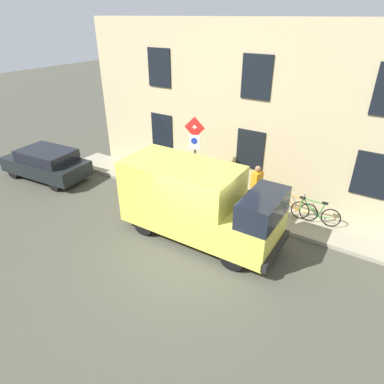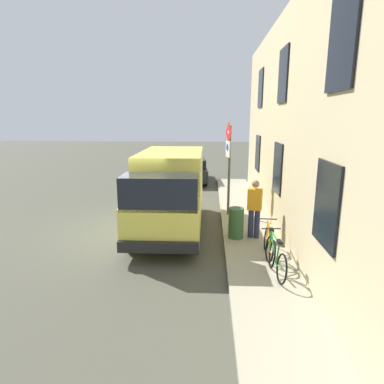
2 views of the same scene
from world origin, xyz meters
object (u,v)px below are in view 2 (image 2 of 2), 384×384
Objects in this scene: parked_hatchback at (190,169)px; litter_bin at (236,223)px; sign_post_stacked at (229,155)px; pedestrian at (255,207)px; delivery_van at (170,190)px; bicycle_green at (275,257)px; bicycle_orange at (269,244)px.

parked_hatchback is 4.59× the size of litter_bin.
sign_post_stacked is 2.68m from pedestrian.
litter_bin is at bearing -173.08° from parked_hatchback.
bicycle_green is at bearing 40.65° from delivery_van.
parked_hatchback is at bearing 101.68° from litter_bin.
sign_post_stacked is at bearing 93.31° from litter_bin.
sign_post_stacked is at bearing 7.10° from bicycle_green.
bicycle_green is at bearing -177.42° from bicycle_orange.
bicycle_orange is (0.00, 0.76, 0.00)m from bicycle_green.
pedestrian is (2.57, -0.99, -0.26)m from delivery_van.
litter_bin is (1.89, -9.16, -0.14)m from parked_hatchback.
parked_hatchback is 11.59m from bicycle_green.
pedestrian is 0.71m from litter_bin.
delivery_van is at bearing 153.10° from litter_bin.
sign_post_stacked reaches higher than bicycle_green.
sign_post_stacked reaches higher than pedestrian.
sign_post_stacked is 1.86× the size of pedestrian.
delivery_van is 4.29m from bicycle_green.
parked_hatchback is 2.41× the size of bicycle_green.
litter_bin is at bearing -86.69° from sign_post_stacked.
delivery_van is at bearing 51.65° from bicycle_orange.
bicycle_orange is (2.78, -2.41, -0.82)m from delivery_van.
sign_post_stacked is 0.60× the size of delivery_van.
bicycle_green and bicycle_orange have the same top height.
parked_hatchback is 9.43m from pedestrian.
litter_bin is (-0.73, 1.37, 0.08)m from bicycle_orange.
delivery_van is 3.11× the size of pedestrian.
delivery_van reaches higher than bicycle_green.
litter_bin is (-0.52, -0.05, -0.48)m from pedestrian.
pedestrian reaches higher than litter_bin.
litter_bin is (2.05, -1.04, -0.74)m from delivery_van.
parked_hatchback is (-1.76, 6.82, -1.57)m from sign_post_stacked.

